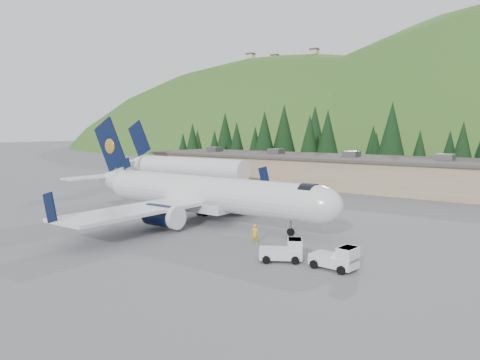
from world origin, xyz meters
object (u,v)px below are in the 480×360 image
object	(u,v)px
airliner	(199,193)
second_airliner	(179,166)
baggage_tug_a	(285,251)
baggage_tug_b	(338,259)
terminal_building	(324,170)
ramp_worker	(255,234)

from	to	relation	value
airliner	second_airliner	xyz separation A→B (m)	(-23.92, 21.99, 0.30)
baggage_tug_a	baggage_tug_b	size ratio (longest dim) A/B	1.04
baggage_tug_b	terminal_building	xyz separation A→B (m)	(-23.26, 45.23, 1.84)
airliner	baggage_tug_b	distance (m)	20.69
terminal_building	ramp_worker	size ratio (longest dim) A/B	41.22
second_airliner	baggage_tug_a	xyz separation A→B (m)	(39.04, -29.58, -2.56)
airliner	ramp_worker	size ratio (longest dim) A/B	19.79
second_airliner	terminal_building	distance (m)	25.55
second_airliner	baggage_tug_a	size ratio (longest dim) A/B	7.78
baggage_tug_a	baggage_tug_b	distance (m)	4.14
baggage_tug_a	second_airliner	bearing A→B (deg)	110.69
baggage_tug_b	ramp_worker	size ratio (longest dim) A/B	1.97
terminal_building	ramp_worker	distance (m)	44.88
second_airliner	ramp_worker	size ratio (longest dim) A/B	15.97
baggage_tug_b	ramp_worker	bearing A→B (deg)	168.21
baggage_tug_b	terminal_building	distance (m)	50.89
second_airliner	terminal_building	xyz separation A→B (m)	(19.91, 16.00, -0.70)
terminal_building	ramp_worker	bearing A→B (deg)	-71.40
baggage_tug_b	baggage_tug_a	bearing A→B (deg)	-169.99
airliner	second_airliner	bearing A→B (deg)	137.71
baggage_tug_b	second_airliner	bearing A→B (deg)	151.07
second_airliner	terminal_building	bearing A→B (deg)	38.78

